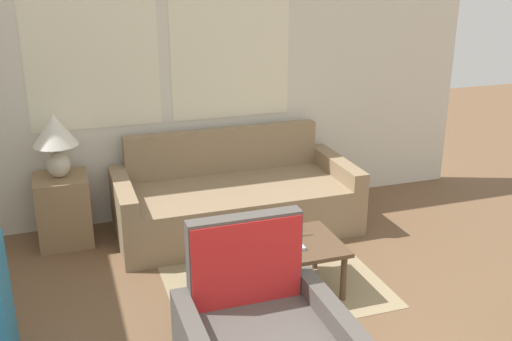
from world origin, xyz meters
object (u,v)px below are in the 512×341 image
(cup_navy, at_px, (257,255))
(cup_yellow, at_px, (286,226))
(coffee_table, at_px, (280,250))
(laptop, at_px, (279,237))
(couch, at_px, (234,200))
(tv_remote, at_px, (245,247))
(table_lamp, at_px, (55,136))

(cup_navy, height_order, cup_yellow, cup_navy)
(coffee_table, bearing_deg, laptop, 100.61)
(couch, bearing_deg, laptop, -90.74)
(laptop, xyz_separation_m, cup_navy, (-0.24, -0.21, 0.00))
(coffee_table, height_order, tv_remote, tv_remote)
(couch, bearing_deg, table_lamp, 173.38)
(cup_navy, bearing_deg, coffee_table, 37.63)
(cup_navy, bearing_deg, table_lamp, 127.80)
(tv_remote, bearing_deg, table_lamp, 131.93)
(couch, height_order, tv_remote, couch)
(couch, relative_size, table_lamp, 3.91)
(laptop, bearing_deg, coffee_table, -79.39)
(laptop, xyz_separation_m, cup_yellow, (0.12, 0.17, -0.01))
(couch, distance_m, tv_remote, 1.18)
(table_lamp, xyz_separation_m, cup_navy, (1.19, -1.54, -0.51))
(coffee_table, distance_m, cup_navy, 0.32)
(table_lamp, xyz_separation_m, coffee_table, (1.43, -1.35, -0.60))
(coffee_table, xyz_separation_m, cup_yellow, (0.12, 0.19, 0.08))
(tv_remote, bearing_deg, cup_yellow, 22.75)
(couch, xyz_separation_m, laptop, (-0.02, -1.16, 0.18))
(couch, height_order, table_lamp, table_lamp)
(table_lamp, xyz_separation_m, cup_yellow, (1.55, -1.16, -0.52))
(laptop, bearing_deg, cup_yellow, 54.29)
(laptop, xyz_separation_m, tv_remote, (-0.25, 0.01, -0.04))
(laptop, distance_m, cup_navy, 0.32)
(couch, xyz_separation_m, cup_yellow, (0.11, -0.99, 0.17))
(cup_yellow, bearing_deg, table_lamp, 143.32)
(coffee_table, height_order, cup_yellow, cup_yellow)
(couch, relative_size, cup_navy, 19.60)
(laptop, relative_size, cup_navy, 2.71)
(couch, relative_size, tv_remote, 13.91)
(couch, xyz_separation_m, cup_navy, (-0.25, -1.37, 0.18))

